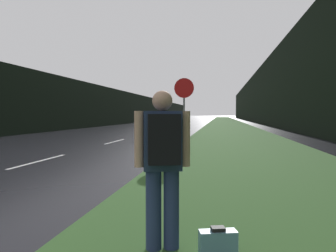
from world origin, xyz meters
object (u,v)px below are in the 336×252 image
Objects in this scene: hitchhiker_with_backpack at (163,160)px; car_passing_near at (160,126)px; stop_sign at (184,106)px; suitcase at (218,243)px.

hitchhiker_with_backpack reaches higher than car_passing_near.
stop_sign reaches higher than hitchhiker_with_backpack.
hitchhiker_with_backpack is at bearing -84.72° from stop_sign.
hitchhiker_with_backpack reaches higher than suitcase.
hitchhiker_with_backpack is 1.05m from suitcase.
car_passing_near is (-3.23, 15.85, -0.28)m from hitchhiker_with_backpack.
car_passing_near is (-3.83, 15.88, 0.59)m from suitcase.
stop_sign is 8.29m from hitchhiker_with_backpack.
car_passing_near is at bearing 85.92° from hitchhiker_with_backpack.
car_passing_near is at bearing 87.96° from suitcase.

